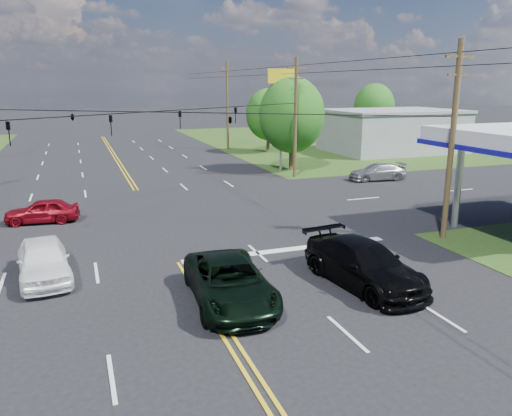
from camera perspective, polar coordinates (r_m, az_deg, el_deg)
name	(u,v)px	position (r m, az deg, el deg)	size (l,w,h in m)	color
ground	(153,217)	(29.40, -11.69, -1.06)	(280.00, 280.00, 0.00)	black
grass_ne	(371,139)	(72.03, 12.95, 7.67)	(46.00, 48.00, 0.03)	#284114
stop_bar	(288,250)	(23.28, 3.65, -4.80)	(10.00, 0.50, 0.02)	silver
retail_ne	(392,132)	(59.13, 15.27, 8.38)	(14.00, 10.00, 4.40)	gray
pole_se	(452,140)	(25.68, 21.50, 7.29)	(1.60, 0.28, 9.50)	#44341D
pole_ne	(296,117)	(40.91, 4.54, 10.35)	(1.60, 0.28, 9.50)	#44341D
pole_right_far	(227,105)	(58.70, -3.30, 11.70)	(1.60, 0.28, 10.00)	#44341D
span_wire_signals	(148,112)	(28.47, -12.29, 10.68)	(26.00, 18.00, 1.13)	black
power_lines	(151,61)	(26.48, -11.96, 16.12)	(26.04, 100.00, 0.64)	black
tree_right_a	(292,115)	(44.05, 4.11, 10.55)	(5.70, 5.70, 8.18)	#44341D
tree_right_b	(268,114)	(56.11, 1.40, 10.65)	(4.94, 4.94, 7.09)	#44341D
tree_far_r	(374,107)	(69.48, 13.36, 11.19)	(5.32, 5.32, 7.63)	#44341D
pickup_dkgreen	(230,282)	(17.63, -3.04, -8.40)	(2.58, 5.59, 1.55)	black
suv_black	(364,264)	(19.52, 12.22, -6.25)	(2.35, 5.77, 1.68)	black
pickup_white	(44,260)	(21.30, -23.12, -5.50)	(1.87, 4.64, 1.58)	white
sedan_red	(42,211)	(30.02, -23.25, -0.30)	(1.57, 3.90, 1.33)	maroon
sedan_far	(377,172)	(41.10, 13.70, 4.04)	(1.88, 4.61, 1.34)	#9A999E
polesign_ne	(281,91)	(43.59, 2.92, 13.22)	(2.41, 0.61, 8.74)	#A5A5AA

